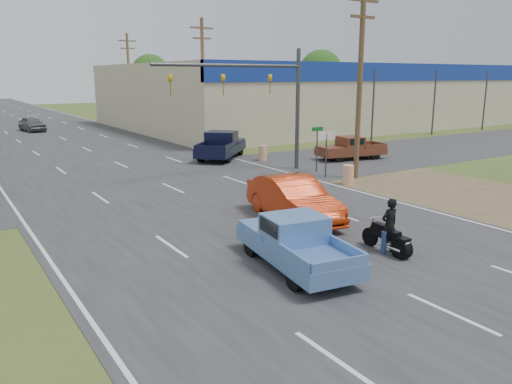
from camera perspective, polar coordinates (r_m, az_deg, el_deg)
ground at (r=12.90m, az=21.38°, el=-12.88°), size 200.00×200.00×0.00m
main_road at (r=47.83m, az=-21.21°, el=5.71°), size 15.00×180.00×0.02m
cross_road at (r=26.93m, az=-11.19°, el=1.20°), size 120.00×10.00×0.02m
dirt_verge at (r=27.04m, az=18.00°, el=0.85°), size 8.00×18.00×0.01m
big_box_store at (r=62.46m, az=9.05°, el=11.01°), size 50.00×28.10×6.60m
utility_pole_1 at (r=27.38m, az=11.80°, el=12.57°), size 2.00×0.28×10.00m
utility_pole_2 at (r=42.15m, az=-6.07°, el=12.88°), size 2.00×0.28×10.00m
utility_pole_3 at (r=58.74m, az=-14.30°, el=12.61°), size 2.00×0.28×10.00m
tree_3 at (r=100.21m, az=7.39°, el=13.46°), size 8.40×8.40×10.40m
tree_5 at (r=109.00m, az=-11.99°, el=13.09°), size 7.98×7.98×9.88m
barrel_0 at (r=26.10m, az=10.50°, el=1.96°), size 0.56×0.56×1.00m
barrel_1 at (r=32.90m, az=0.79°, el=4.47°), size 0.56×0.56×1.00m
lane_sign at (r=27.46m, az=8.05°, el=5.56°), size 1.20×0.08×2.52m
street_name_sign at (r=29.02m, az=6.99°, el=5.41°), size 0.80×0.08×2.61m
signal_mast at (r=28.19m, az=0.42°, el=11.80°), size 9.12×0.40×7.00m
red_convertible at (r=19.22m, az=4.27°, el=-0.83°), size 2.48×5.26×1.67m
motorcycle at (r=16.23m, az=15.01°, el=-5.32°), size 0.62×2.01×1.02m
rider at (r=16.14m, az=14.98°, el=-3.97°), size 0.63×0.42×1.68m
blue_pickup at (r=14.60m, az=4.34°, el=-5.58°), size 2.49×4.91×1.56m
navy_pickup at (r=33.86m, az=-3.94°, el=5.40°), size 5.39×5.38×1.82m
brown_pickup at (r=33.90m, az=10.66°, el=4.97°), size 4.86×2.59×1.53m
distant_car_grey at (r=55.33m, az=-24.22°, el=7.09°), size 2.31×4.48×1.46m
distant_car_silver at (r=61.85m, az=-24.19°, el=7.51°), size 2.28×4.46×1.24m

